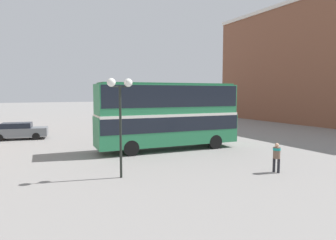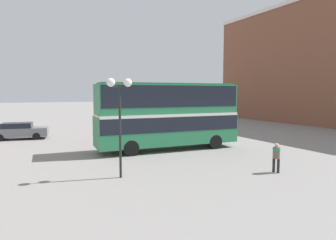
{
  "view_description": "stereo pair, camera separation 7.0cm",
  "coord_description": "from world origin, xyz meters",
  "px_view_note": "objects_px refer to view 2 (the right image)",
  "views": [
    {
      "loc": [
        -8.95,
        -19.49,
        4.17
      ],
      "look_at": [
        0.74,
        -0.03,
        2.18
      ],
      "focal_mm": 32.0,
      "sensor_mm": 36.0,
      "label": 1
    },
    {
      "loc": [
        -8.89,
        -19.52,
        4.17
      ],
      "look_at": [
        0.74,
        -0.03,
        2.18
      ],
      "focal_mm": 32.0,
      "sensor_mm": 36.0,
      "label": 2
    }
  ],
  "objects_px": {
    "street_lamp_twin_globe": "(120,98)",
    "parked_car_kerb_near": "(190,117)",
    "double_decker_bus": "(168,112)",
    "parked_car_kerb_far": "(19,131)",
    "pedestrian_foreground": "(276,155)"
  },
  "relations": [
    {
      "from": "double_decker_bus",
      "to": "pedestrian_foreground",
      "type": "height_order",
      "value": "double_decker_bus"
    },
    {
      "from": "double_decker_bus",
      "to": "parked_car_kerb_far",
      "type": "height_order",
      "value": "double_decker_bus"
    },
    {
      "from": "parked_car_kerb_far",
      "to": "street_lamp_twin_globe",
      "type": "distance_m",
      "value": 16.71
    },
    {
      "from": "street_lamp_twin_globe",
      "to": "parked_car_kerb_near",
      "type": "bearing_deg",
      "value": 52.85
    },
    {
      "from": "pedestrian_foreground",
      "to": "street_lamp_twin_globe",
      "type": "bearing_deg",
      "value": -44.77
    },
    {
      "from": "pedestrian_foreground",
      "to": "parked_car_kerb_far",
      "type": "height_order",
      "value": "pedestrian_foreground"
    },
    {
      "from": "double_decker_bus",
      "to": "parked_car_kerb_far",
      "type": "relative_size",
      "value": 2.15
    },
    {
      "from": "double_decker_bus",
      "to": "parked_car_kerb_far",
      "type": "distance_m",
      "value": 14.34
    },
    {
      "from": "double_decker_bus",
      "to": "parked_car_kerb_near",
      "type": "xyz_separation_m",
      "value": [
        12.12,
        17.51,
        -2.01
      ]
    },
    {
      "from": "parked_car_kerb_near",
      "to": "parked_car_kerb_far",
      "type": "distance_m",
      "value": 23.09
    },
    {
      "from": "parked_car_kerb_far",
      "to": "double_decker_bus",
      "type": "bearing_deg",
      "value": -37.07
    },
    {
      "from": "double_decker_bus",
      "to": "parked_car_kerb_far",
      "type": "xyz_separation_m",
      "value": [
        -9.81,
        10.27,
        -2.01
      ]
    },
    {
      "from": "parked_car_kerb_near",
      "to": "pedestrian_foreground",
      "type": "bearing_deg",
      "value": 54.54
    },
    {
      "from": "parked_car_kerb_near",
      "to": "street_lamp_twin_globe",
      "type": "xyz_separation_m",
      "value": [
        -17.45,
        -23.02,
        3.15
      ]
    },
    {
      "from": "parked_car_kerb_near",
      "to": "street_lamp_twin_globe",
      "type": "bearing_deg",
      "value": 38.4
    }
  ]
}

